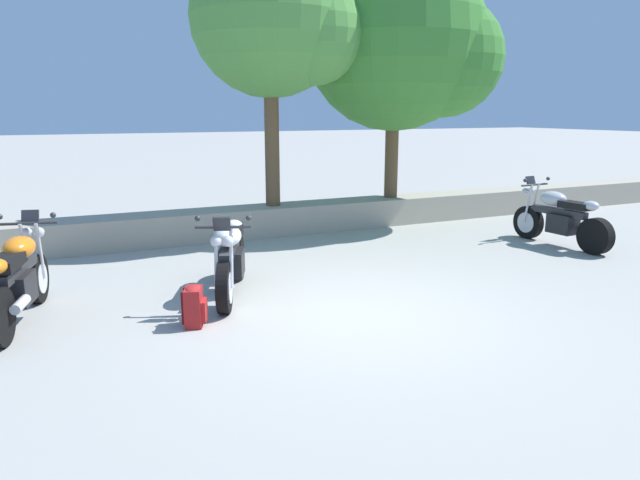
% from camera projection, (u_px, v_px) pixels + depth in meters
% --- Properties ---
extents(ground_plane, '(120.00, 120.00, 0.00)m').
position_uv_depth(ground_plane, '(354.00, 314.00, 6.96)').
color(ground_plane, '#A3A099').
extents(stone_wall, '(36.00, 0.80, 0.55)m').
position_uv_depth(stone_wall, '(235.00, 223.00, 11.15)').
color(stone_wall, '#A89E89').
rests_on(stone_wall, ground).
extents(motorcycle_orange_near_left, '(0.82, 2.04, 1.18)m').
position_uv_depth(motorcycle_orange_near_left, '(18.00, 281.00, 6.61)').
color(motorcycle_orange_near_left, black).
rests_on(motorcycle_orange_near_left, ground).
extents(motorcycle_white_centre, '(1.04, 1.96, 1.18)m').
position_uv_depth(motorcycle_white_centre, '(230.00, 259.00, 7.58)').
color(motorcycle_white_centre, black).
rests_on(motorcycle_white_centre, ground).
extents(motorcycle_silver_far_right, '(0.67, 2.07, 1.18)m').
position_uv_depth(motorcycle_silver_far_right, '(560.00, 219.00, 10.38)').
color(motorcycle_silver_far_right, black).
rests_on(motorcycle_silver_far_right, ground).
extents(rider_backpack, '(0.32, 0.34, 0.47)m').
position_uv_depth(rider_backpack, '(194.00, 305.00, 6.52)').
color(rider_backpack, '#A31E1E').
rests_on(rider_backpack, ground).
extents(leafy_tree_far_left, '(3.10, 2.95, 4.99)m').
position_uv_depth(leafy_tree_far_left, '(279.00, 21.00, 10.70)').
color(leafy_tree_far_left, brown).
rests_on(leafy_tree_far_left, stone_wall).
extents(leafy_tree_mid_left, '(3.89, 3.70, 5.10)m').
position_uv_depth(leafy_tree_mid_left, '(405.00, 43.00, 11.85)').
color(leafy_tree_mid_left, brown).
rests_on(leafy_tree_mid_left, stone_wall).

